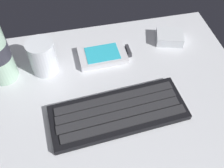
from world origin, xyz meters
The scene contains 5 objects.
ground_plane centered at (0.00, -0.23, -0.99)cm, with size 64.00×48.00×2.80cm.
keyboard centered at (0.35, -6.20, 0.81)cm, with size 29.70×13.01×1.70cm.
handheld_device centered at (0.66, 11.50, 0.73)cm, with size 12.96×7.95×1.50cm.
juice_cup centered at (-14.42, 10.46, 3.91)cm, with size 6.40×6.40×8.50cm.
charger_block centered at (18.84, 13.82, 1.20)cm, with size 7.00×5.60×2.40cm, color silver.
Camera 1 is at (-7.73, -35.42, 48.56)cm, focal length 42.15 mm.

